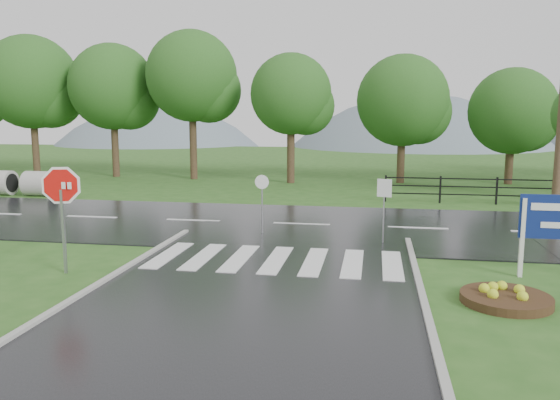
# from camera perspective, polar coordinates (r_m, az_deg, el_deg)

# --- Properties ---
(ground) EXTENTS (120.00, 120.00, 0.00)m
(ground) POSITION_cam_1_polar(r_m,az_deg,el_deg) (9.86, -5.73, -13.96)
(ground) COLOR #2C591D
(ground) RESTS_ON ground
(main_road) EXTENTS (90.00, 8.00, 0.04)m
(main_road) POSITION_cam_1_polar(r_m,az_deg,el_deg) (19.29, 2.27, -2.64)
(main_road) COLOR black
(main_road) RESTS_ON ground
(crosswalk) EXTENTS (6.50, 2.80, 0.02)m
(crosswalk) POSITION_cam_1_polar(r_m,az_deg,el_deg) (14.46, -0.39, -6.25)
(crosswalk) COLOR silver
(crosswalk) RESTS_ON ground
(fence_west) EXTENTS (9.58, 0.08, 1.20)m
(fence_west) POSITION_cam_1_polar(r_m,az_deg,el_deg) (25.49, 21.71, 1.17)
(fence_west) COLOR black
(fence_west) RESTS_ON ground
(hills) EXTENTS (102.00, 48.00, 48.00)m
(hills) POSITION_cam_1_polar(r_m,az_deg,el_deg) (76.25, 10.37, -6.13)
(hills) COLOR slate
(hills) RESTS_ON ground
(treeline) EXTENTS (83.20, 5.20, 10.00)m
(treeline) POSITION_cam_1_polar(r_m,az_deg,el_deg) (33.00, 7.23, 2.03)
(treeline) COLOR #21541A
(treeline) RESTS_ON ground
(culvert_pipes) EXTENTS (5.50, 1.20, 1.20)m
(culvert_pipes) POSITION_cam_1_polar(r_m,az_deg,el_deg) (30.01, -27.21, 1.63)
(culvert_pipes) COLOR #9E9B93
(culvert_pipes) RESTS_ON ground
(stop_sign) EXTENTS (1.18, 0.40, 2.79)m
(stop_sign) POSITION_cam_1_polar(r_m,az_deg,el_deg) (14.07, -21.87, 0.48)
(stop_sign) COLOR #939399
(stop_sign) RESTS_ON ground
(flower_bed) EXTENTS (1.82, 1.82, 0.36)m
(flower_bed) POSITION_cam_1_polar(r_m,az_deg,el_deg) (12.26, 22.54, -9.34)
(flower_bed) COLOR #332111
(flower_bed) RESTS_ON ground
(reg_sign_small) EXTENTS (0.43, 0.14, 1.97)m
(reg_sign_small) POSITION_cam_1_polar(r_m,az_deg,el_deg) (16.46, 10.83, 0.23)
(reg_sign_small) COLOR #939399
(reg_sign_small) RESTS_ON ground
(reg_sign_round) EXTENTS (0.45, 0.06, 1.95)m
(reg_sign_round) POSITION_cam_1_polar(r_m,az_deg,el_deg) (17.57, -1.89, 0.41)
(reg_sign_round) COLOR #939399
(reg_sign_round) RESTS_ON ground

